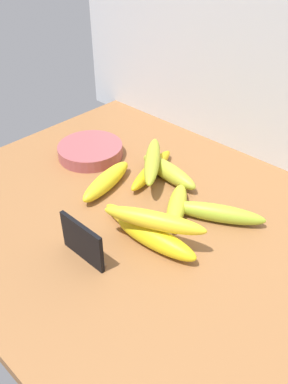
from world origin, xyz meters
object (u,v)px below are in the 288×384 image
banana_4 (134,224)px  banana_8 (152,161)px  banana_6 (107,181)px  chalkboard_sign (83,243)px  banana_1 (155,238)px  banana_0 (177,206)px  banana_2 (152,170)px  banana_5 (217,213)px  banana_3 (168,172)px  banana_7 (154,220)px  fruit_bowl (90,151)px

banana_4 → banana_8: (-10.00, 16.54, 3.39)cm
banana_6 → banana_8: size_ratio=0.87×
chalkboard_sign → banana_1: (7.89, 11.44, -1.68)cm
chalkboard_sign → banana_4: bearing=83.0°
banana_0 → banana_8: size_ratio=0.75×
banana_2 → banana_5: (21.46, -2.98, 0.25)cm
banana_3 → banana_7: bearing=-56.4°
fruit_bowl → banana_0: banana_0 is taller
fruit_bowl → banana_7: banana_7 is taller
chalkboard_sign → banana_0: bearing=79.0°
banana_4 → banana_7: bearing=-1.2°
banana_7 → banana_8: bearing=133.3°
chalkboard_sign → banana_5: bearing=65.6°
banana_8 → banana_0: bearing=-25.7°
banana_2 → banana_7: banana_7 is taller
banana_3 → banana_6: size_ratio=1.01×
fruit_bowl → banana_6: 15.56cm
banana_2 → fruit_bowl: bearing=-166.4°
fruit_bowl → banana_1: 37.86cm
chalkboard_sign → banana_0: (4.34, 22.29, -1.90)cm
banana_6 → banana_8: banana_8 is taller
banana_5 → banana_8: banana_8 is taller
banana_1 → banana_2: 24.96cm
banana_5 → banana_7: 15.91cm
chalkboard_sign → banana_8: bearing=106.7°
banana_6 → banana_8: (4.97, 10.36, 3.01)cm
banana_3 → banana_2: bearing=-157.9°
fruit_bowl → banana_3: banana_3 is taller
banana_5 → banana_7: bearing=-108.3°
banana_3 → banana_1: bearing=-55.5°
banana_6 → banana_7: bearing=-17.0°
banana_2 → banana_8: banana_8 is taller
banana_1 → banana_5: banana_1 is taller
banana_7 → banana_3: bearing=123.6°
banana_0 → banana_8: (-12.87, 6.18, 3.12)cm
banana_1 → banana_5: size_ratio=0.92×
fruit_bowl → banana_4: (28.93, -13.07, 0.09)cm
banana_4 → banana_5: size_ratio=0.85×
fruit_bowl → banana_3: bearing=15.2°
banana_3 → banana_4: size_ratio=1.05×
fruit_bowl → banana_7: (34.62, -13.19, 4.56)cm
fruit_bowl → banana_2: (17.97, 4.35, 0.06)cm
banana_5 → banana_7: (-4.80, -14.56, 4.25)cm
chalkboard_sign → banana_5: size_ratio=0.55×
chalkboard_sign → banana_5: chalkboard_sign is taller
chalkboard_sign → banana_3: size_ratio=0.61×
fruit_bowl → banana_3: (21.92, 5.95, 0.53)cm
banana_1 → chalkboard_sign: bearing=-124.6°
banana_3 → chalkboard_sign: bearing=-79.9°
banana_7 → banana_8: banana_7 is taller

